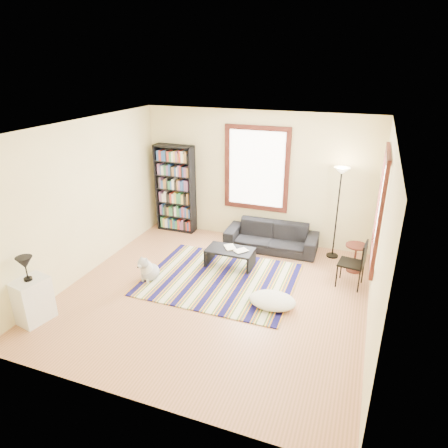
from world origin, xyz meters
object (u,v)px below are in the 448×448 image
(folding_chair, at_px, (351,263))
(dog, at_px, (150,267))
(bookshelf, at_px, (175,189))
(coffee_table, at_px, (230,258))
(floor_cushion, at_px, (272,300))
(side_table, at_px, (355,258))
(floor_lamp, at_px, (337,214))
(white_cabinet, at_px, (33,300))
(sofa, at_px, (271,237))

(folding_chair, xyz_separation_m, dog, (-3.41, -1.06, -0.18))
(bookshelf, distance_m, dog, 2.47)
(coffee_table, bearing_deg, floor_cushion, -43.36)
(side_table, bearing_deg, folding_chair, -94.97)
(folding_chair, relative_size, dog, 1.72)
(folding_chair, bearing_deg, coffee_table, -170.89)
(floor_lamp, bearing_deg, white_cabinet, -136.83)
(sofa, distance_m, floor_cushion, 2.14)
(sofa, xyz_separation_m, dog, (-1.75, -2.01, -0.03))
(side_table, bearing_deg, floor_cushion, -124.81)
(coffee_table, distance_m, side_table, 2.36)
(dog, bearing_deg, floor_cushion, 8.42)
(dog, bearing_deg, folding_chair, 26.89)
(bookshelf, height_order, coffee_table, bookshelf)
(side_table, distance_m, dog, 3.83)
(floor_lamp, bearing_deg, folding_chair, -69.23)
(sofa, bearing_deg, dog, -132.46)
(coffee_table, distance_m, floor_cushion, 1.52)
(sofa, height_order, dog, sofa)
(sofa, xyz_separation_m, white_cabinet, (-2.79, -3.70, 0.07))
(coffee_table, distance_m, folding_chair, 2.24)
(side_table, xyz_separation_m, folding_chair, (-0.05, -0.57, 0.16))
(side_table, distance_m, folding_chair, 0.60)
(floor_lamp, bearing_deg, floor_cushion, -108.49)
(white_cabinet, distance_m, dog, 1.99)
(sofa, relative_size, bookshelf, 0.96)
(bookshelf, bearing_deg, folding_chair, -16.93)
(folding_chair, height_order, white_cabinet, folding_chair)
(floor_cushion, height_order, floor_lamp, floor_lamp)
(floor_lamp, bearing_deg, dog, -144.99)
(bookshelf, bearing_deg, coffee_table, -35.78)
(folding_chair, bearing_deg, side_table, 92.44)
(coffee_table, relative_size, white_cabinet, 1.29)
(coffee_table, bearing_deg, floor_lamp, 31.45)
(folding_chair, bearing_deg, bookshelf, 170.48)
(floor_cushion, bearing_deg, folding_chair, 44.69)
(white_cabinet, relative_size, dog, 1.40)
(white_cabinet, xyz_separation_m, dog, (1.04, 1.69, -0.10))
(floor_cushion, xyz_separation_m, white_cabinet, (-3.33, -1.64, 0.25))
(coffee_table, height_order, dog, dog)
(side_table, bearing_deg, coffee_table, -164.25)
(dog, bearing_deg, sofa, 58.64)
(coffee_table, relative_size, dog, 1.80)
(floor_cushion, bearing_deg, dog, 178.80)
(bookshelf, relative_size, floor_cushion, 2.60)
(folding_chair, bearing_deg, white_cabinet, -140.87)
(floor_cushion, relative_size, floor_lamp, 0.41)
(floor_lamp, xyz_separation_m, dog, (-3.01, -2.11, -0.68))
(white_cabinet, bearing_deg, sofa, 64.07)
(sofa, xyz_separation_m, coffee_table, (-0.56, -1.02, -0.10))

